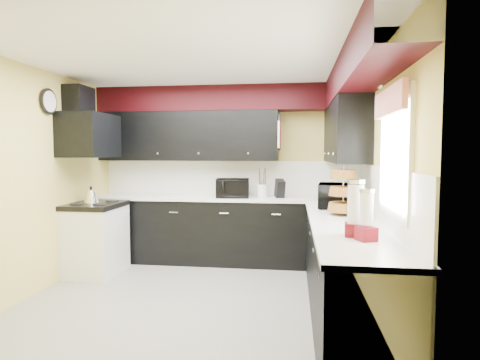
% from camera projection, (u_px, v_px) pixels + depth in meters
% --- Properties ---
extents(ground, '(3.60, 3.60, 0.00)m').
position_uv_depth(ground, '(195.00, 300.00, 4.26)').
color(ground, gray).
rests_on(ground, ground).
extents(wall_back, '(3.60, 0.06, 2.50)m').
position_uv_depth(wall_back, '(224.00, 174.00, 5.95)').
color(wall_back, '#E0C666').
rests_on(wall_back, ground).
extents(wall_right, '(0.06, 3.60, 2.50)m').
position_uv_depth(wall_right, '(373.00, 185.00, 3.93)').
color(wall_right, '#E0C666').
rests_on(wall_right, ground).
extents(wall_left, '(0.06, 3.60, 2.50)m').
position_uv_depth(wall_left, '(35.00, 181.00, 4.41)').
color(wall_left, '#E0C666').
rests_on(wall_left, ground).
extents(ceiling, '(3.60, 3.60, 0.06)m').
position_uv_depth(ceiling, '(193.00, 61.00, 4.08)').
color(ceiling, white).
rests_on(ceiling, wall_back).
extents(cab_back, '(3.60, 0.60, 0.90)m').
position_uv_depth(cab_back, '(221.00, 231.00, 5.71)').
color(cab_back, black).
rests_on(cab_back, ground).
extents(cab_right, '(0.60, 3.00, 0.90)m').
position_uv_depth(cab_right, '(344.00, 273.00, 3.73)').
color(cab_right, black).
rests_on(cab_right, ground).
extents(counter_back, '(3.62, 0.64, 0.04)m').
position_uv_depth(counter_back, '(221.00, 198.00, 5.68)').
color(counter_back, white).
rests_on(counter_back, cab_back).
extents(counter_right, '(0.64, 3.02, 0.04)m').
position_uv_depth(counter_right, '(345.00, 223.00, 3.70)').
color(counter_right, white).
rests_on(counter_right, cab_right).
extents(splash_back, '(3.60, 0.02, 0.50)m').
position_uv_depth(splash_back, '(224.00, 178.00, 5.94)').
color(splash_back, white).
rests_on(splash_back, counter_back).
extents(splash_right, '(0.02, 3.60, 0.50)m').
position_uv_depth(splash_right, '(372.00, 191.00, 3.94)').
color(splash_right, white).
rests_on(splash_right, counter_right).
extents(upper_back, '(2.60, 0.35, 0.70)m').
position_uv_depth(upper_back, '(188.00, 136.00, 5.80)').
color(upper_back, black).
rests_on(upper_back, wall_back).
extents(upper_right, '(0.35, 1.80, 0.70)m').
position_uv_depth(upper_right, '(345.00, 133.00, 4.80)').
color(upper_right, black).
rests_on(upper_right, wall_right).
extents(soffit_back, '(3.60, 0.36, 0.35)m').
position_uv_depth(soffit_back, '(222.00, 99.00, 5.70)').
color(soffit_back, black).
rests_on(soffit_back, wall_back).
extents(soffit_right, '(0.36, 3.24, 0.35)m').
position_uv_depth(soffit_right, '(360.00, 70.00, 3.70)').
color(soffit_right, black).
rests_on(soffit_right, wall_right).
extents(stove, '(0.60, 0.75, 0.86)m').
position_uv_depth(stove, '(96.00, 241.00, 5.17)').
color(stove, white).
rests_on(stove, ground).
extents(cooktop, '(0.62, 0.77, 0.06)m').
position_uv_depth(cooktop, '(95.00, 205.00, 5.14)').
color(cooktop, black).
rests_on(cooktop, stove).
extents(hood, '(0.50, 0.78, 0.55)m').
position_uv_depth(hood, '(90.00, 136.00, 5.08)').
color(hood, black).
rests_on(hood, wall_left).
extents(hood_duct, '(0.24, 0.40, 0.40)m').
position_uv_depth(hood_duct, '(79.00, 102.00, 5.07)').
color(hood_duct, black).
rests_on(hood_duct, wall_left).
extents(window, '(0.03, 0.86, 0.96)m').
position_uv_depth(window, '(395.00, 155.00, 3.02)').
color(window, white).
rests_on(window, wall_right).
extents(valance, '(0.04, 0.88, 0.20)m').
position_uv_depth(valance, '(389.00, 101.00, 3.00)').
color(valance, red).
rests_on(valance, wall_right).
extents(pan_top, '(0.03, 0.22, 0.40)m').
position_uv_depth(pan_top, '(279.00, 121.00, 5.54)').
color(pan_top, black).
rests_on(pan_top, upper_back).
extents(pan_mid, '(0.03, 0.28, 0.46)m').
position_uv_depth(pan_mid, '(279.00, 139.00, 5.43)').
color(pan_mid, black).
rests_on(pan_mid, upper_back).
extents(pan_low, '(0.03, 0.24, 0.42)m').
position_uv_depth(pan_low, '(279.00, 142.00, 5.69)').
color(pan_low, black).
rests_on(pan_low, upper_back).
extents(cut_board, '(0.03, 0.26, 0.35)m').
position_uv_depth(cut_board, '(279.00, 135.00, 5.31)').
color(cut_board, white).
rests_on(cut_board, upper_back).
extents(baskets, '(0.27, 0.27, 0.50)m').
position_uv_depth(baskets, '(343.00, 191.00, 4.02)').
color(baskets, brown).
rests_on(baskets, upper_right).
extents(clock, '(0.03, 0.30, 0.30)m').
position_uv_depth(clock, '(49.00, 102.00, 4.59)').
color(clock, black).
rests_on(clock, wall_left).
extents(deco_plate, '(0.03, 0.24, 0.24)m').
position_uv_depth(deco_plate, '(380.00, 75.00, 3.52)').
color(deco_plate, white).
rests_on(deco_plate, wall_right).
extents(toaster_oven, '(0.48, 0.41, 0.26)m').
position_uv_depth(toaster_oven, '(233.00, 188.00, 5.58)').
color(toaster_oven, black).
rests_on(toaster_oven, counter_back).
extents(microwave, '(0.39, 0.53, 0.27)m').
position_uv_depth(microwave, '(334.00, 196.00, 4.55)').
color(microwave, black).
rests_on(microwave, counter_right).
extents(utensil_crock, '(0.18, 0.18, 0.18)m').
position_uv_depth(utensil_crock, '(262.00, 191.00, 5.62)').
color(utensil_crock, silver).
rests_on(utensil_crock, counter_back).
extents(knife_block, '(0.15, 0.18, 0.25)m').
position_uv_depth(knife_block, '(280.00, 189.00, 5.53)').
color(knife_block, black).
rests_on(knife_block, counter_back).
extents(kettle, '(0.24, 0.24, 0.16)m').
position_uv_depth(kettle, '(91.00, 196.00, 5.17)').
color(kettle, silver).
rests_on(kettle, cooktop).
extents(dispenser_a, '(0.16, 0.16, 0.40)m').
position_uv_depth(dispenser_a, '(355.00, 210.00, 2.99)').
color(dispenser_a, '#59050F').
rests_on(dispenser_a, counter_right).
extents(dispenser_b, '(0.16, 0.16, 0.33)m').
position_uv_depth(dispenser_b, '(366.00, 218.00, 2.85)').
color(dispenser_b, maroon).
rests_on(dispenser_b, counter_right).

